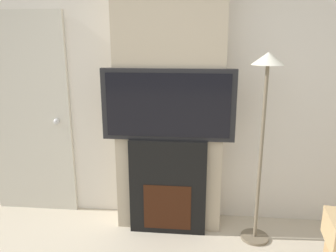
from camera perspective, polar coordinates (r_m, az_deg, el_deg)
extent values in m
cube|color=silver|center=(3.16, 0.62, 7.22)|extent=(6.00, 0.06, 2.70)
cube|color=tan|center=(2.98, 0.30, 6.75)|extent=(0.97, 0.32, 2.70)
cube|color=black|center=(3.08, 0.00, -10.43)|extent=(0.70, 0.14, 0.90)
cube|color=#33160A|center=(3.10, -0.14, -14.03)|extent=(0.44, 0.01, 0.43)
cube|color=black|center=(2.84, 0.00, 3.68)|extent=(1.17, 0.06, 0.63)
cube|color=black|center=(2.81, -0.07, 3.55)|extent=(1.07, 0.01, 0.55)
cylinder|color=#726651|center=(3.27, 14.83, -18.19)|extent=(0.25, 0.25, 0.03)
cylinder|color=#726651|center=(2.93, 15.84, -5.11)|extent=(0.03, 0.03, 1.55)
cone|color=silver|center=(2.76, 17.06, 11.19)|extent=(0.27, 0.27, 0.10)
cube|color=beige|center=(3.59, -23.01, 1.62)|extent=(0.86, 0.04, 2.04)
sphere|color=silver|center=(3.43, -18.83, 0.74)|extent=(0.06, 0.06, 0.06)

